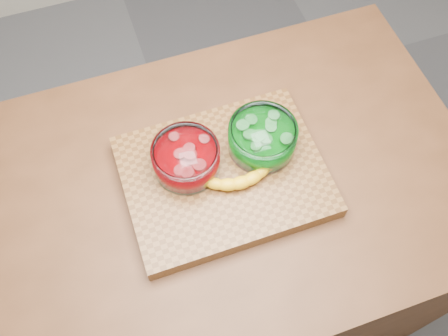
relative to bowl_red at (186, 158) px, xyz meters
name	(u,v)px	position (x,y,z in m)	size (l,w,h in m)	color
ground	(224,286)	(0.07, -0.04, -0.97)	(3.50, 3.50, 0.00)	#57575B
counter	(224,247)	(0.07, -0.04, -0.52)	(1.20, 0.80, 0.90)	#502D18
cutting_board	(224,176)	(0.07, -0.04, -0.05)	(0.45, 0.35, 0.04)	brown
bowl_red	(186,158)	(0.00, 0.00, 0.00)	(0.15, 0.15, 0.07)	white
bowl_green	(262,138)	(0.18, -0.01, 0.00)	(0.16, 0.16, 0.07)	white
banana	(237,172)	(0.10, -0.06, -0.02)	(0.24, 0.11, 0.03)	gold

